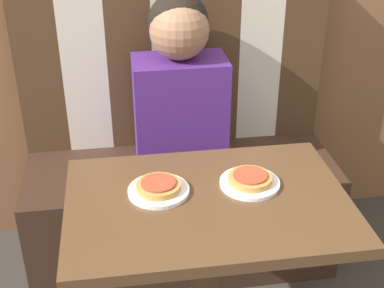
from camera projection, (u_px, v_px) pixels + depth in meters
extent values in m
cube|color=#382319|center=(181.00, 210.00, 2.27)|extent=(1.24, 0.51, 0.47)
cube|color=#4C331E|center=(40.00, 70.00, 2.11)|extent=(0.18, 0.08, 0.69)
cube|color=beige|center=(85.00, 68.00, 2.13)|extent=(0.18, 0.08, 0.69)
cube|color=#4C331E|center=(130.00, 66.00, 2.15)|extent=(0.18, 0.08, 0.69)
cube|color=beige|center=(173.00, 63.00, 2.18)|extent=(0.18, 0.08, 0.69)
cube|color=#4C331E|center=(216.00, 61.00, 2.20)|extent=(0.18, 0.08, 0.69)
cube|color=beige|center=(258.00, 59.00, 2.22)|extent=(0.18, 0.08, 0.69)
cube|color=#4C331E|center=(299.00, 57.00, 2.25)|extent=(0.18, 0.08, 0.69)
cube|color=brown|center=(208.00, 204.00, 1.53)|extent=(0.81, 0.56, 0.03)
cube|color=#4C237A|center=(180.00, 113.00, 2.05)|extent=(0.35, 0.21, 0.44)
sphere|color=#9E7051|center=(179.00, 30.00, 1.90)|extent=(0.22, 0.22, 0.22)
sphere|color=black|center=(178.00, 23.00, 1.91)|extent=(0.22, 0.22, 0.22)
cylinder|color=white|center=(159.00, 191.00, 1.55)|extent=(0.18, 0.18, 0.01)
cylinder|color=white|center=(250.00, 183.00, 1.58)|extent=(0.18, 0.18, 0.01)
cylinder|color=#C68E47|center=(158.00, 186.00, 1.54)|extent=(0.13, 0.13, 0.02)
cylinder|color=#AD472D|center=(158.00, 183.00, 1.53)|extent=(0.10, 0.10, 0.01)
cylinder|color=#C68E47|center=(250.00, 179.00, 1.57)|extent=(0.13, 0.13, 0.02)
cylinder|color=#AD472D|center=(250.00, 175.00, 1.57)|extent=(0.10, 0.10, 0.01)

